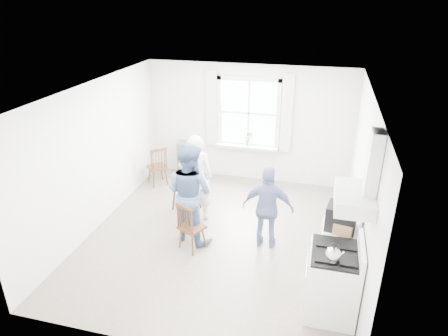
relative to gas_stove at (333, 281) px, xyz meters
The scene contains 16 objects.
room_shell 2.48m from the gas_stove, 144.75° to the left, with size 4.62×5.12×2.64m.
window_assembly 4.36m from the gas_stove, 116.71° to the left, with size 1.88×0.24×1.70m.
range_hood 1.43m from the gas_stove, ahead, with size 0.45×0.76×0.94m.
shelf_unit 4.95m from the gas_stove, 131.97° to the left, with size 0.40×0.30×0.80m, color slate.
gas_stove is the anchor object (origin of this frame).
kettle 0.60m from the gas_stove, 105.35° to the right, with size 0.19×0.19×0.27m.
low_cabinet 0.70m from the gas_stove, 84.32° to the left, with size 0.50×0.55×0.90m, color silver.
stereo_stack 0.90m from the gas_stove, 85.72° to the left, with size 0.46×0.42×0.36m.
cardboard_box 0.72m from the gas_stove, 80.39° to the left, with size 0.25×0.18×0.16m, color olive.
windsor_chair_a 4.75m from the gas_stove, 141.53° to the left, with size 0.53×0.53×0.91m.
windsor_chair_b 2.45m from the gas_stove, 160.42° to the left, with size 0.49×0.49×0.88m.
windsor_chair_c 3.40m from the gas_stove, 142.29° to the left, with size 0.60×0.61×1.10m.
person_left 3.11m from the gas_stove, 143.49° to the left, with size 0.61×0.61×1.68m, color silver.
person_mid 2.69m from the gas_stove, 153.24° to the left, with size 0.85×0.85×1.75m, color #4A618A.
person_right 1.69m from the gas_stove, 129.58° to the left, with size 0.85×0.85×1.45m, color navy.
potted_plant 4.19m from the gas_stove, 116.82° to the left, with size 0.19×0.19×0.34m, color #377D3F.
Camera 1 is at (1.57, -5.75, 3.99)m, focal length 32.00 mm.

